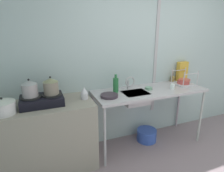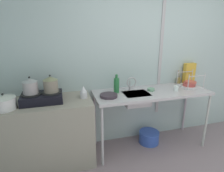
{
  "view_description": "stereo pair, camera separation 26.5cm",
  "coord_description": "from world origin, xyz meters",
  "px_view_note": "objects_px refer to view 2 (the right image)",
  "views": [
    {
      "loc": [
        -1.71,
        -1.02,
        1.84
      ],
      "look_at": [
        -0.77,
        1.33,
        1.05
      ],
      "focal_mm": 30.83,
      "sensor_mm": 36.0,
      "label": 1
    },
    {
      "loc": [
        -1.46,
        -1.11,
        1.84
      ],
      "look_at": [
        -0.77,
        1.33,
        1.05
      ],
      "focal_mm": 30.83,
      "sensor_mm": 36.0,
      "label": 2
    }
  ],
  "objects_px": {
    "faucet": "(131,83)",
    "pot_on_right_burner": "(51,84)",
    "pot_beside_stove": "(4,102)",
    "bottle_by_sink": "(116,85)",
    "percolator": "(84,92)",
    "cup_by_rack": "(176,88)",
    "pot_on_left_burner": "(30,86)",
    "stove": "(42,97)",
    "utensil_jar": "(179,80)",
    "dish_rack": "(190,84)",
    "frying_pan": "(109,96)",
    "cereal_box": "(189,73)",
    "small_bowl_on_drainboard": "(151,90)",
    "sink_basin": "(136,99)",
    "bucket_on_floor": "(149,137)"
  },
  "relations": [
    {
      "from": "cereal_box",
      "to": "percolator",
      "type": "bearing_deg",
      "value": -174.84
    },
    {
      "from": "pot_on_left_burner",
      "to": "sink_basin",
      "type": "xyz_separation_m",
      "value": [
        1.4,
        -0.03,
        -0.3
      ]
    },
    {
      "from": "cereal_box",
      "to": "bottle_by_sink",
      "type": "bearing_deg",
      "value": -175.6
    },
    {
      "from": "frying_pan",
      "to": "percolator",
      "type": "bearing_deg",
      "value": 171.13
    },
    {
      "from": "stove",
      "to": "bucket_on_floor",
      "type": "relative_size",
      "value": 1.55
    },
    {
      "from": "percolator",
      "to": "utensil_jar",
      "type": "distance_m",
      "value": 1.65
    },
    {
      "from": "percolator",
      "to": "utensil_jar",
      "type": "bearing_deg",
      "value": 9.05
    },
    {
      "from": "dish_rack",
      "to": "bucket_on_floor",
      "type": "bearing_deg",
      "value": 178.75
    },
    {
      "from": "pot_beside_stove",
      "to": "utensil_jar",
      "type": "height_order",
      "value": "utensil_jar"
    },
    {
      "from": "cereal_box",
      "to": "dish_rack",
      "type": "bearing_deg",
      "value": -124.55
    },
    {
      "from": "sink_basin",
      "to": "frying_pan",
      "type": "relative_size",
      "value": 1.54
    },
    {
      "from": "sink_basin",
      "to": "bottle_by_sink",
      "type": "relative_size",
      "value": 1.36
    },
    {
      "from": "utensil_jar",
      "to": "pot_beside_stove",
      "type": "bearing_deg",
      "value": -171.62
    },
    {
      "from": "pot_on_right_burner",
      "to": "small_bowl_on_drainboard",
      "type": "height_order",
      "value": "pot_on_right_burner"
    },
    {
      "from": "utensil_jar",
      "to": "bucket_on_floor",
      "type": "xyz_separation_m",
      "value": [
        -0.59,
        -0.19,
        -0.87
      ]
    },
    {
      "from": "stove",
      "to": "sink_basin",
      "type": "bearing_deg",
      "value": -1.49
    },
    {
      "from": "pot_beside_stove",
      "to": "bucket_on_floor",
      "type": "xyz_separation_m",
      "value": [
        1.98,
        0.18,
        -0.91
      ]
    },
    {
      "from": "percolator",
      "to": "cup_by_rack",
      "type": "xyz_separation_m",
      "value": [
        1.36,
        -0.08,
        -0.04
      ]
    },
    {
      "from": "dish_rack",
      "to": "cup_by_rack",
      "type": "bearing_deg",
      "value": -158.12
    },
    {
      "from": "stove",
      "to": "faucet",
      "type": "distance_m",
      "value": 1.24
    },
    {
      "from": "pot_on_right_burner",
      "to": "frying_pan",
      "type": "xyz_separation_m",
      "value": [
        0.74,
        -0.06,
        -0.21
      ]
    },
    {
      "from": "pot_beside_stove",
      "to": "utensil_jar",
      "type": "bearing_deg",
      "value": 8.38
    },
    {
      "from": "percolator",
      "to": "faucet",
      "type": "height_order",
      "value": "faucet"
    },
    {
      "from": "pot_beside_stove",
      "to": "frying_pan",
      "type": "distance_m",
      "value": 1.27
    },
    {
      "from": "bucket_on_floor",
      "to": "dish_rack",
      "type": "bearing_deg",
      "value": -1.25
    },
    {
      "from": "small_bowl_on_drainboard",
      "to": "bottle_by_sink",
      "type": "distance_m",
      "value": 0.53
    },
    {
      "from": "pot_on_right_burner",
      "to": "percolator",
      "type": "height_order",
      "value": "pot_on_right_burner"
    },
    {
      "from": "cup_by_rack",
      "to": "small_bowl_on_drainboard",
      "type": "distance_m",
      "value": 0.37
    },
    {
      "from": "pot_on_left_burner",
      "to": "bottle_by_sink",
      "type": "distance_m",
      "value": 1.14
    },
    {
      "from": "pot_on_left_burner",
      "to": "stove",
      "type": "bearing_deg",
      "value": 0.0
    },
    {
      "from": "pot_on_right_burner",
      "to": "utensil_jar",
      "type": "bearing_deg",
      "value": 7.08
    },
    {
      "from": "pot_beside_stove",
      "to": "bottle_by_sink",
      "type": "bearing_deg",
      "value": 8.18
    },
    {
      "from": "sink_basin",
      "to": "frying_pan",
      "type": "distance_m",
      "value": 0.43
    },
    {
      "from": "faucet",
      "to": "pot_on_right_burner",
      "type": "bearing_deg",
      "value": -175.62
    },
    {
      "from": "stove",
      "to": "faucet",
      "type": "xyz_separation_m",
      "value": [
        1.24,
        0.09,
        0.07
      ]
    },
    {
      "from": "pot_beside_stove",
      "to": "cereal_box",
      "type": "bearing_deg",
      "value": 7.72
    },
    {
      "from": "percolator",
      "to": "small_bowl_on_drainboard",
      "type": "xyz_separation_m",
      "value": [
        1.01,
        0.03,
        -0.06
      ]
    },
    {
      "from": "faucet",
      "to": "cup_by_rack",
      "type": "bearing_deg",
      "value": -15.01
    },
    {
      "from": "pot_beside_stove",
      "to": "utensil_jar",
      "type": "relative_size",
      "value": 1.18
    },
    {
      "from": "percolator",
      "to": "frying_pan",
      "type": "relative_size",
      "value": 0.7
    },
    {
      "from": "percolator",
      "to": "bottle_by_sink",
      "type": "relative_size",
      "value": 0.62
    },
    {
      "from": "pot_beside_stove",
      "to": "percolator",
      "type": "height_order",
      "value": "pot_beside_stove"
    },
    {
      "from": "cup_by_rack",
      "to": "utensil_jar",
      "type": "height_order",
      "value": "utensil_jar"
    },
    {
      "from": "faucet",
      "to": "small_bowl_on_drainboard",
      "type": "bearing_deg",
      "value": -12.1
    },
    {
      "from": "small_bowl_on_drainboard",
      "to": "bottle_by_sink",
      "type": "xyz_separation_m",
      "value": [
        -0.52,
        0.06,
        0.1
      ]
    },
    {
      "from": "faucet",
      "to": "dish_rack",
      "type": "height_order",
      "value": "dish_rack"
    },
    {
      "from": "stove",
      "to": "dish_rack",
      "type": "xyz_separation_m",
      "value": [
        2.22,
        0.04,
        -0.02
      ]
    },
    {
      "from": "frying_pan",
      "to": "cup_by_rack",
      "type": "distance_m",
      "value": 1.03
    },
    {
      "from": "pot_on_right_burner",
      "to": "cereal_box",
      "type": "xyz_separation_m",
      "value": [
        2.22,
        0.25,
        -0.06
      ]
    },
    {
      "from": "pot_beside_stove",
      "to": "percolator",
      "type": "distance_m",
      "value": 0.94
    }
  ]
}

